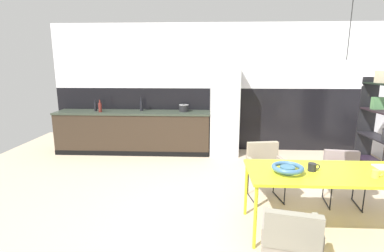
% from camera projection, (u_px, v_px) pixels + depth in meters
% --- Properties ---
extents(ground_plane, '(9.24, 9.24, 0.00)m').
position_uv_depth(ground_plane, '(220.00, 225.00, 3.49)').
color(ground_plane, '#C1AB8E').
extents(back_wall_splashback_dark, '(7.10, 0.12, 1.38)m').
position_uv_depth(back_wall_splashback_dark, '(214.00, 119.00, 6.53)').
color(back_wall_splashback_dark, black).
rests_on(back_wall_splashback_dark, ground).
extents(back_wall_panel_upper, '(7.10, 0.12, 1.38)m').
position_uv_depth(back_wall_panel_upper, '(215.00, 56.00, 6.24)').
color(back_wall_panel_upper, silver).
rests_on(back_wall_panel_upper, back_wall_splashback_dark).
extents(kitchen_counter, '(3.32, 0.63, 0.91)m').
position_uv_depth(kitchen_counter, '(134.00, 132.00, 6.31)').
color(kitchen_counter, '#30251B').
rests_on(kitchen_counter, ground).
extents(refrigerator_column, '(0.60, 0.60, 1.90)m').
position_uv_depth(refrigerator_column, '(224.00, 110.00, 6.12)').
color(refrigerator_column, '#ADAFB2').
rests_on(refrigerator_column, ground).
extents(dining_table, '(1.94, 0.78, 0.74)m').
position_uv_depth(dining_table, '(335.00, 175.00, 3.21)').
color(dining_table, yellow).
rests_on(dining_table, ground).
extents(armchair_head_of_table, '(0.54, 0.53, 0.72)m').
position_uv_depth(armchair_head_of_table, '(343.00, 170.00, 3.97)').
color(armchair_head_of_table, gray).
rests_on(armchair_head_of_table, ground).
extents(armchair_facing_counter, '(0.55, 0.54, 0.80)m').
position_uv_depth(armchair_facing_counter, '(265.00, 163.00, 4.13)').
color(armchair_facing_counter, gray).
rests_on(armchair_facing_counter, ground).
extents(armchair_corner_seat, '(0.57, 0.56, 0.74)m').
position_uv_depth(armchair_corner_seat, '(291.00, 234.00, 2.47)').
color(armchair_corner_seat, gray).
rests_on(armchair_corner_seat, ground).
extents(fruit_bowl, '(0.35, 0.35, 0.09)m').
position_uv_depth(fruit_bowl, '(288.00, 168.00, 3.15)').
color(fruit_bowl, '#33607F').
rests_on(fruit_bowl, dining_table).
extents(mug_glass_clear, '(0.13, 0.09, 0.09)m').
position_uv_depth(mug_glass_clear, '(312.00, 167.00, 3.21)').
color(mug_glass_clear, black).
rests_on(mug_glass_clear, dining_table).
extents(mug_short_terracotta, '(0.11, 0.07, 0.09)m').
position_uv_depth(mug_short_terracotta, '(376.00, 174.00, 3.02)').
color(mug_short_terracotta, gold).
rests_on(mug_short_terracotta, dining_table).
extents(cooking_pot, '(0.21, 0.21, 0.17)m').
position_uv_depth(cooking_pot, '(184.00, 108.00, 6.20)').
color(cooking_pot, black).
rests_on(cooking_pot, kitchen_counter).
extents(bottle_spice_small, '(0.07, 0.07, 0.31)m').
position_uv_depth(bottle_spice_small, '(141.00, 105.00, 6.30)').
color(bottle_spice_small, black).
rests_on(bottle_spice_small, kitchen_counter).
extents(bottle_vinegar_dark, '(0.06, 0.06, 0.25)m').
position_uv_depth(bottle_vinegar_dark, '(96.00, 106.00, 6.26)').
color(bottle_vinegar_dark, black).
rests_on(bottle_vinegar_dark, kitchen_counter).
extents(bottle_wine_green, '(0.07, 0.07, 0.26)m').
position_uv_depth(bottle_wine_green, '(100.00, 107.00, 6.13)').
color(bottle_wine_green, maroon).
rests_on(bottle_wine_green, kitchen_counter).
extents(open_shelf_unit, '(0.30, 0.89, 1.80)m').
position_uv_depth(open_shelf_unit, '(380.00, 123.00, 4.79)').
color(open_shelf_unit, black).
rests_on(open_shelf_unit, ground).
extents(pendant_lamp_over_table_near, '(0.36, 0.36, 1.03)m').
position_uv_depth(pendant_lamp_over_table_near, '(345.00, 72.00, 3.00)').
color(pendant_lamp_over_table_near, black).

